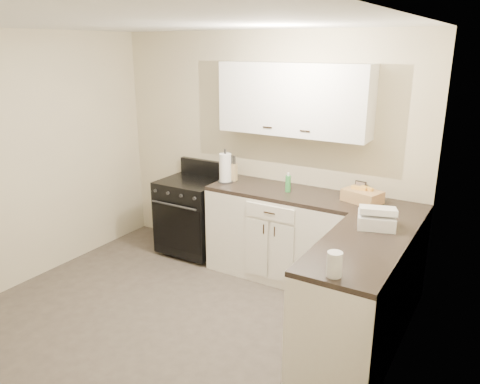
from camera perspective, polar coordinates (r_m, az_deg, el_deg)
The scene contains 20 objects.
floor at distance 4.23m, azimuth -9.74°, elevation -16.52°, with size 3.60×3.60×0.00m, color #473F38.
ceiling at distance 3.52m, azimuth -11.92°, elevation 19.60°, with size 3.60×3.60×0.00m, color white.
wall_back at distance 5.12m, azimuth 2.69°, elevation 5.06°, with size 3.60×3.60×0.00m, color beige.
wall_right at distance 2.89m, azimuth 17.39°, elevation -5.72°, with size 3.60×3.60×0.00m, color beige.
wall_left at distance 5.03m, azimuth -26.34°, elevation 3.04°, with size 3.60×3.60×0.00m, color beige.
base_cabinets_back at distance 4.92m, azimuth 5.26°, elevation -5.29°, with size 1.55×0.60×0.90m, color white.
base_cabinets_right at distance 4.04m, azimuth 15.19°, elevation -11.23°, with size 0.60×1.90×0.90m, color white.
countertop_back at distance 4.76m, azimuth 5.42°, elevation -0.06°, with size 1.55×0.60×0.04m, color black.
countertop_right at distance 3.84m, azimuth 15.74°, elevation -5.05°, with size 0.60×1.90×0.04m, color black.
upper_cabinets at distance 4.71m, azimuth 6.55°, elevation 11.16°, with size 1.55×0.30×0.70m, color white.
stove at distance 5.46m, azimuth -5.87°, elevation -2.86°, with size 0.69×0.59×0.84m, color black.
knife_block at distance 5.07m, azimuth -0.91°, elevation 2.42°, with size 0.09×0.08×0.19m, color tan.
paper_towel at distance 5.00m, azimuth -1.81°, elevation 2.95°, with size 0.13×0.13×0.31m, color white.
soap_bottle at distance 4.70m, azimuth 5.88°, elevation 1.01°, with size 0.06×0.06×0.17m, color green.
picture_frame at distance 4.74m, azimuth 14.42°, elevation 0.48°, with size 0.11×0.01×0.14m, color black.
wicker_basket at distance 4.53m, azimuth 14.69°, elevation -0.48°, with size 0.34×0.23×0.11m, color tan.
countertop_grill at distance 3.95m, azimuth 16.29°, elevation -3.33°, with size 0.29×0.27×0.11m, color white.
glass_jar at distance 3.05m, azimuth 11.44°, elevation -8.63°, with size 0.10×0.10×0.17m, color silver.
oven_mitt_near at distance 3.72m, azimuth 8.43°, elevation -12.19°, with size 0.02×0.15×0.27m, color black.
oven_mitt_far at distance 3.83m, azimuth 8.87°, elevation -12.75°, with size 0.02×0.14×0.25m, color black.
Camera 1 is at (2.36, -2.61, 2.35)m, focal length 35.00 mm.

